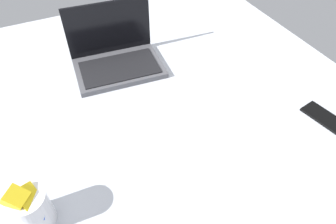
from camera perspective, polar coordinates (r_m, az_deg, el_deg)
The scene contains 4 objects.
bed_mattress at distance 118.13cm, azimuth -10.33°, elevation -1.39°, with size 180.00×140.00×18.00cm, color #B7BCC6.
laptop at distance 125.40cm, azimuth -9.48°, elevation 9.99°, with size 34.93×25.87×23.00cm.
snack_cup at distance 84.62cm, azimuth -23.66°, elevation -15.79°, with size 9.74×9.00×14.25cm.
cell_phone at distance 116.31cm, azimuth 26.50°, elevation -0.83°, with size 6.80×14.00×0.80cm, color black.
Camera 1 is at (-15.36, -81.39, 93.23)cm, focal length 33.45 mm.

